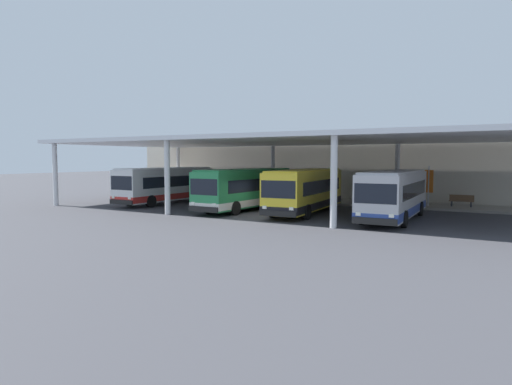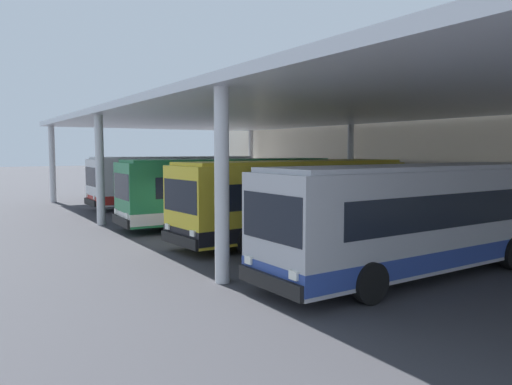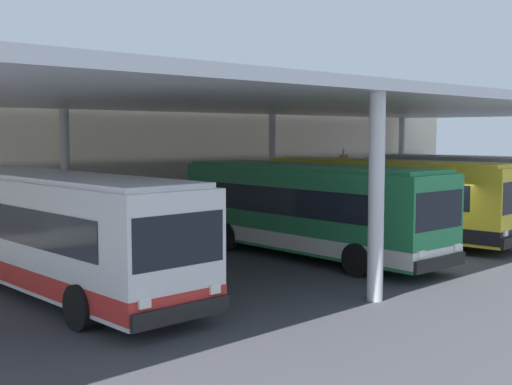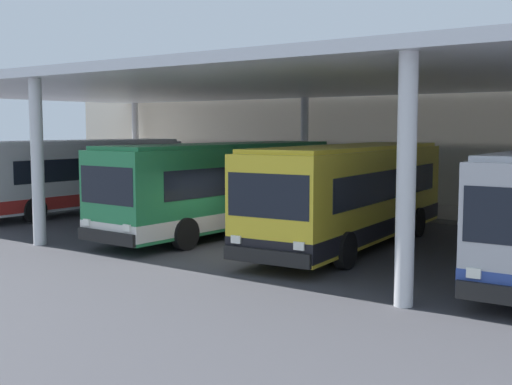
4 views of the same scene
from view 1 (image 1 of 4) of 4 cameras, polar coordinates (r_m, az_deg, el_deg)
The scene contains 10 objects.
ground_plane at distance 30.70m, azimuth 0.60°, elevation -3.04°, with size 200.00×200.00×0.00m, color #3D3D42.
platform_kerb at distance 41.27m, azimuth 8.63°, elevation -1.08°, with size 42.00×4.50×0.18m, color gray.
station_building_facade at distance 44.14m, azimuth 10.22°, elevation 3.51°, with size 48.00×1.60×6.74m, color beige.
canopy_shelter at distance 35.37m, azimuth 5.01°, elevation 6.53°, with size 40.00×17.00×5.55m.
bus_nearest_bay at distance 40.21m, azimuth -11.42°, elevation 0.98°, with size 2.78×10.55×3.17m.
bus_second_bay at distance 34.36m, azimuth -1.30°, elevation 0.51°, with size 2.97×10.61×3.17m.
bus_middle_bay at distance 32.41m, azimuth 6.37°, elevation 0.26°, with size 3.34×10.69×3.17m.
bus_far_bay at distance 30.06m, azimuth 17.29°, elevation -0.22°, with size 2.93×10.60×3.17m.
bench_waiting at distance 38.64m, azimuth 24.82°, elevation -0.94°, with size 1.80×0.45×0.92m.
banner_sign at distance 37.96m, azimuth 21.23°, elevation 1.07°, with size 0.70×0.12×3.20m.
Camera 1 is at (14.93, -26.54, 3.93)m, focal length 31.23 mm.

